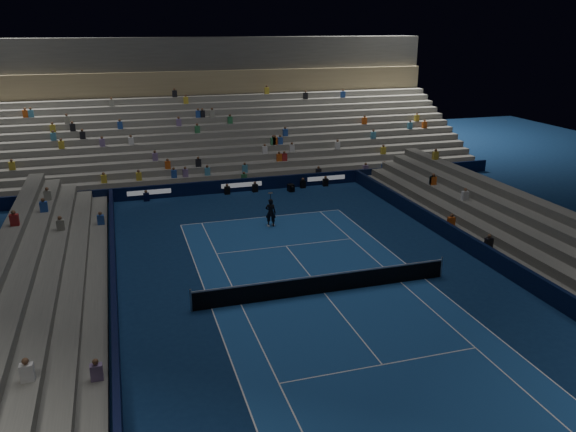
{
  "coord_description": "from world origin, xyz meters",
  "views": [
    {
      "loc": [
        -8.89,
        -23.24,
        12.34
      ],
      "look_at": [
        0.0,
        6.0,
        2.0
      ],
      "focal_mm": 35.4,
      "sensor_mm": 36.0,
      "label": 1
    }
  ],
  "objects": [
    {
      "name": "sponsor_barrier_east",
      "position": [
        9.7,
        0.0,
        0.5
      ],
      "size": [
        0.25,
        37.0,
        1.0
      ],
      "primitive_type": "cube",
      "color": "black",
      "rests_on": "ground"
    },
    {
      "name": "grandstand_east",
      "position": [
        13.17,
        0.0,
        0.92
      ],
      "size": [
        5.0,
        37.0,
        2.5
      ],
      "color": "#60605C",
      "rests_on": "ground"
    },
    {
      "name": "grandstand_main",
      "position": [
        0.0,
        27.9,
        3.38
      ],
      "size": [
        44.0,
        15.2,
        11.2
      ],
      "color": "slate",
      "rests_on": "ground"
    },
    {
      "name": "grandstand_west",
      "position": [
        -13.17,
        0.0,
        0.92
      ],
      "size": [
        5.0,
        37.0,
        2.5
      ],
      "color": "slate",
      "rests_on": "ground"
    },
    {
      "name": "tennis_player",
      "position": [
        0.07,
        10.03,
        0.92
      ],
      "size": [
        0.79,
        0.65,
        1.84
      ],
      "primitive_type": "imported",
      "rotation": [
        0.0,
        0.0,
        2.77
      ],
      "color": "black",
      "rests_on": "ground"
    },
    {
      "name": "court_surface",
      "position": [
        0.0,
        0.0,
        0.01
      ],
      "size": [
        10.97,
        23.77,
        0.01
      ],
      "primitive_type": "cube",
      "color": "#19478C",
      "rests_on": "ground"
    },
    {
      "name": "ground",
      "position": [
        0.0,
        0.0,
        0.0
      ],
      "size": [
        90.0,
        90.0,
        0.0
      ],
      "primitive_type": "plane",
      "color": "#0C234B",
      "rests_on": "ground"
    },
    {
      "name": "broadcast_camera",
      "position": [
        3.68,
        17.32,
        0.29
      ],
      "size": [
        0.51,
        0.92,
        0.56
      ],
      "color": "black",
      "rests_on": "ground"
    },
    {
      "name": "tennis_net",
      "position": [
        0.0,
        0.0,
        0.5
      ],
      "size": [
        12.9,
        0.1,
        1.1
      ],
      "color": "#B2B2B7",
      "rests_on": "ground"
    },
    {
      "name": "sponsor_barrier_far",
      "position": [
        0.0,
        18.5,
        0.5
      ],
      "size": [
        44.0,
        0.25,
        1.0
      ],
      "primitive_type": "cube",
      "color": "black",
      "rests_on": "ground"
    },
    {
      "name": "sponsor_barrier_west",
      "position": [
        -9.7,
        0.0,
        0.5
      ],
      "size": [
        0.25,
        37.0,
        1.0
      ],
      "primitive_type": "cube",
      "color": "black",
      "rests_on": "ground"
    }
  ]
}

